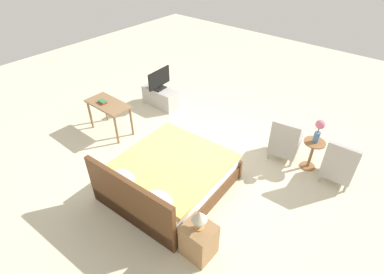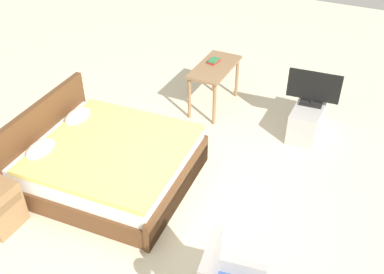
{
  "view_description": "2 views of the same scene",
  "coord_description": "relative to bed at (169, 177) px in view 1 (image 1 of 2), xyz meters",
  "views": [
    {
      "loc": [
        -2.95,
        3.79,
        4.01
      ],
      "look_at": [
        0.01,
        0.25,
        0.6
      ],
      "focal_mm": 28.0,
      "sensor_mm": 36.0,
      "label": 1
    },
    {
      "loc": [
        -3.72,
        -1.81,
        3.91
      ],
      "look_at": [
        0.29,
        0.13,
        0.69
      ],
      "focal_mm": 42.0,
      "sensor_mm": 36.0,
      "label": 2
    }
  ],
  "objects": [
    {
      "name": "ground_plane",
      "position": [
        0.18,
        -1.12,
        -0.3
      ],
      "size": [
        16.0,
        16.0,
        0.0
      ],
      "primitive_type": "plane",
      "color": "beige"
    },
    {
      "name": "bed",
      "position": [
        0.0,
        0.0,
        0.0
      ],
      "size": [
        1.91,
        2.11,
        0.96
      ],
      "color": "brown",
      "rests_on": "ground_plane"
    },
    {
      "name": "armchair_by_window_left",
      "position": [
        -2.23,
        -2.14,
        0.08
      ],
      "size": [
        0.57,
        0.57,
        0.92
      ],
      "color": "#ADA8A3",
      "rests_on": "ground_plane"
    },
    {
      "name": "armchair_by_window_right",
      "position": [
        -1.17,
        -2.14,
        0.08
      ],
      "size": [
        0.62,
        0.62,
        0.92
      ],
      "color": "#ADA8A3",
      "rests_on": "ground_plane"
    },
    {
      "name": "side_table",
      "position": [
        -1.69,
        -2.21,
        0.09
      ],
      "size": [
        0.4,
        0.4,
        0.62
      ],
      "color": "#936038",
      "rests_on": "ground_plane"
    },
    {
      "name": "flower_vase",
      "position": [
        -1.69,
        -2.21,
        0.61
      ],
      "size": [
        0.17,
        0.17,
        0.48
      ],
      "color": "#4C709E",
      "rests_on": "side_table"
    },
    {
      "name": "nightstand",
      "position": [
        -1.21,
        0.65,
        -0.01
      ],
      "size": [
        0.44,
        0.41,
        0.58
      ],
      "color": "#997047",
      "rests_on": "ground_plane"
    },
    {
      "name": "table_lamp",
      "position": [
        -1.21,
        0.65,
        0.49
      ],
      "size": [
        0.22,
        0.22,
        0.33
      ],
      "color": "tan",
      "rests_on": "nightstand"
    },
    {
      "name": "tv_stand",
      "position": [
        2.24,
        -2.06,
        -0.06
      ],
      "size": [
        0.96,
        0.4,
        0.48
      ],
      "color": "#B7B2AD",
      "rests_on": "ground_plane"
    },
    {
      "name": "tv_flatscreen",
      "position": [
        2.24,
        -2.06,
        0.44
      ],
      "size": [
        0.22,
        0.75,
        0.51
      ],
      "color": "black",
      "rests_on": "tv_stand"
    },
    {
      "name": "vanity_desk",
      "position": [
        2.28,
        -0.51,
        0.33
      ],
      "size": [
        1.04,
        0.52,
        0.74
      ],
      "color": "#8E6B47",
      "rests_on": "ground_plane"
    },
    {
      "name": "book_stack",
      "position": [
        2.38,
        -0.45,
        0.46
      ],
      "size": [
        0.22,
        0.15,
        0.05
      ],
      "color": "#AD2823",
      "rests_on": "vanity_desk"
    }
  ]
}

